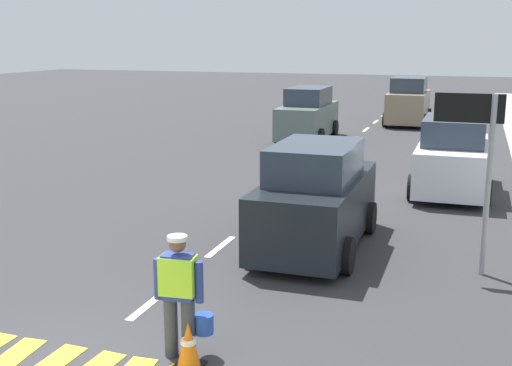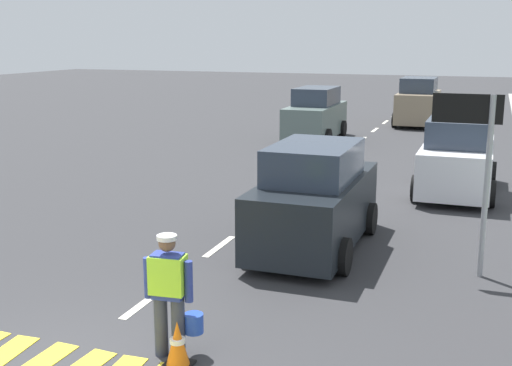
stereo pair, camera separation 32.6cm
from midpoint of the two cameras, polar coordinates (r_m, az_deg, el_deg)
name	(u,v)px [view 1 (the left image)]	position (r m, az deg, el deg)	size (l,w,h in m)	color
ground_plane	(355,138)	(27.58, 8.39, 3.92)	(96.00, 96.00, 0.00)	#333335
lane_center_line	(371,125)	(31.68, 9.78, 5.00)	(0.14, 46.40, 0.01)	silver
road_worker	(181,290)	(8.58, -7.74, -9.33)	(0.75, 0.42, 1.67)	#383D4C
lane_direction_sign	(477,140)	(11.74, 18.08, 3.61)	(1.16, 0.11, 3.20)	gray
traffic_cone_near	(188,345)	(8.57, -7.07, -13.94)	(0.36, 0.36, 0.62)	black
car_oncoming_second	(308,116)	(26.85, 4.22, 5.93)	(1.93, 4.35, 2.14)	slate
car_parked_far	(453,158)	(18.32, 16.39, 2.16)	(2.04, 4.26, 2.05)	silver
car_outgoing_far	(408,103)	(32.33, 12.95, 6.89)	(2.02, 4.05, 2.27)	gray
car_outgoing_ahead	(316,200)	(12.89, 4.55, -1.48)	(1.98, 4.22, 2.12)	black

